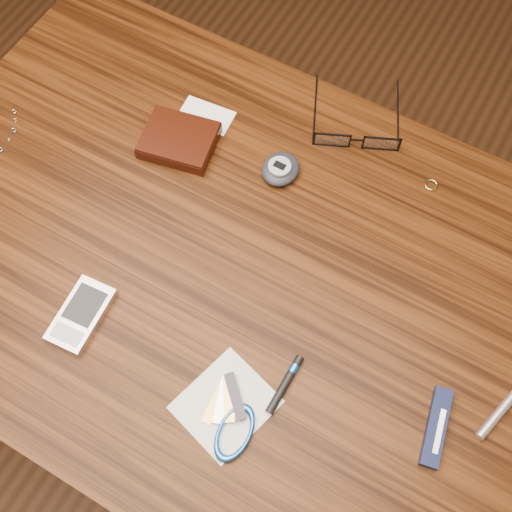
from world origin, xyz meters
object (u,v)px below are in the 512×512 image
at_px(eyeglasses, 357,138).
at_px(notepad_keys, 230,418).
at_px(pedometer, 281,169).
at_px(wallet_and_card, 180,139).
at_px(pda_phone, 81,315).
at_px(pocket_knife, 436,427).
at_px(desk, 226,285).

relative_size(eyeglasses, notepad_keys, 1.32).
xyz_separation_m(pedometer, notepad_keys, (0.12, -0.35, -0.01)).
bearing_deg(notepad_keys, wallet_and_card, 131.00).
relative_size(wallet_and_card, pda_phone, 1.44).
bearing_deg(pda_phone, eyeglasses, 65.77).
relative_size(wallet_and_card, notepad_keys, 1.11).
bearing_deg(pocket_knife, pda_phone, -168.27).
bearing_deg(pocket_knife, pedometer, 146.06).
bearing_deg(eyeglasses, pedometer, -125.36).
relative_size(desk, pedometer, 16.13).
relative_size(notepad_keys, pocket_knife, 1.31).
bearing_deg(pedometer, pocket_knife, -33.94).
relative_size(eyeglasses, pocket_knife, 1.73).
xyz_separation_m(pda_phone, pedometer, (0.12, 0.33, 0.00)).
relative_size(pedometer, pocket_knife, 0.61).
distance_m(pda_phone, pocket_knife, 0.48).
bearing_deg(pocket_knife, eyeglasses, 128.96).
relative_size(wallet_and_card, eyeglasses, 0.84).
xyz_separation_m(wallet_and_card, pda_phone, (0.04, -0.30, -0.00)).
xyz_separation_m(eyeglasses, pda_phone, (-0.20, -0.44, -0.01)).
xyz_separation_m(eyeglasses, notepad_keys, (0.05, -0.45, -0.01)).
relative_size(desk, pocket_knife, 9.78).
bearing_deg(eyeglasses, wallet_and_card, -150.00).
bearing_deg(pocket_knife, wallet_and_card, 158.02).
distance_m(desk, pedometer, 0.20).
relative_size(wallet_and_card, pocket_knife, 1.46).
height_order(desk, notepad_keys, notepad_keys).
height_order(notepad_keys, pocket_knife, pocket_knife).
bearing_deg(pda_phone, pedometer, 69.77).
relative_size(eyeglasses, pedometer, 2.86).
height_order(eyeglasses, pedometer, eyeglasses).
distance_m(wallet_and_card, pda_phone, 0.30).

